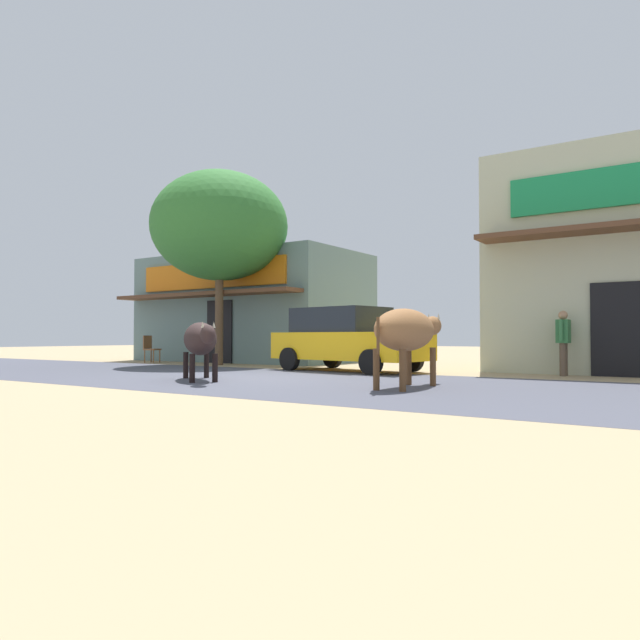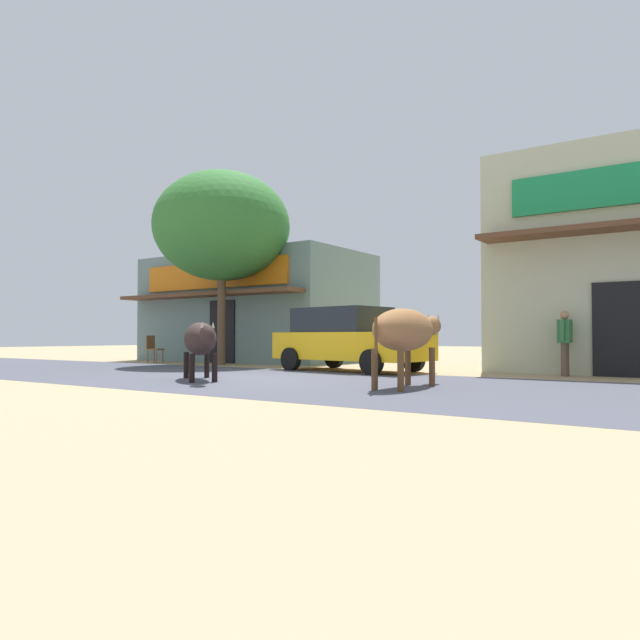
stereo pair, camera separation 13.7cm
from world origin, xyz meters
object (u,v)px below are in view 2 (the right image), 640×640
at_px(parked_hatchback_car, 348,338).
at_px(cow_near_brown, 200,339).
at_px(roadside_tree, 222,226).
at_px(cow_far_dark, 406,331).
at_px(pedestrian_by_shop, 565,338).
at_px(cafe_chair_near_tree, 153,347).

xyz_separation_m(parked_hatchback_car, cow_near_brown, (-0.79, -4.44, -0.01)).
xyz_separation_m(roadside_tree, parked_hatchback_car, (4.94, -0.48, -3.51)).
height_order(cow_near_brown, cow_far_dark, cow_far_dark).
height_order(roadside_tree, cow_near_brown, roadside_tree).
height_order(roadside_tree, parked_hatchback_car, roadside_tree).
bearing_deg(pedestrian_by_shop, cow_far_dark, -109.05).
distance_m(cow_near_brown, cafe_chair_near_tree, 8.63).
xyz_separation_m(cow_far_dark, cafe_chair_near_tree, (-11.39, 3.99, -0.48)).
bearing_deg(cow_near_brown, roadside_tree, 130.13).
relative_size(pedestrian_by_shop, cafe_chair_near_tree, 1.60).
height_order(roadside_tree, cafe_chair_near_tree, roadside_tree).
xyz_separation_m(cow_near_brown, cow_far_dark, (4.22, 0.80, 0.16)).
bearing_deg(cafe_chair_near_tree, pedestrian_by_shop, 3.27).
bearing_deg(parked_hatchback_car, cow_near_brown, -100.14).
relative_size(parked_hatchback_car, pedestrian_by_shop, 2.96).
distance_m(cow_far_dark, pedestrian_by_shop, 5.01).
relative_size(cow_near_brown, cow_far_dark, 0.86).
distance_m(parked_hatchback_car, cow_near_brown, 4.51).
bearing_deg(roadside_tree, pedestrian_by_shop, 3.49).
bearing_deg(cow_near_brown, cafe_chair_near_tree, 146.30).
height_order(parked_hatchback_car, cow_far_dark, parked_hatchback_car).
distance_m(roadside_tree, cow_far_dark, 9.91).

